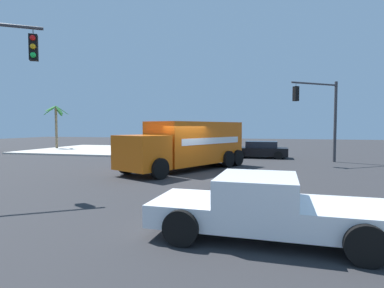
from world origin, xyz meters
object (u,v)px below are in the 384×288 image
at_px(delivery_truck, 188,144).
at_px(palm_tree_far, 56,119).
at_px(traffic_light_primary, 322,109).
at_px(pickup_white, 266,205).
at_px(sedan_black, 260,150).

bearing_deg(delivery_truck, palm_tree_far, 57.06).
relative_size(traffic_light_primary, palm_tree_far, 1.21).
xyz_separation_m(pickup_white, sedan_black, (18.22, 0.90, -0.10)).
distance_m(traffic_light_primary, pickup_white, 16.41).
xyz_separation_m(delivery_truck, pickup_white, (-10.28, -4.61, -0.72)).
distance_m(traffic_light_primary, palm_tree_far, 26.79).
relative_size(sedan_black, palm_tree_far, 0.93).
bearing_deg(delivery_truck, sedan_black, -25.03).
bearing_deg(sedan_black, traffic_light_primary, -120.09).
distance_m(sedan_black, palm_tree_far, 22.38).
bearing_deg(palm_tree_far, traffic_light_primary, -103.49).
relative_size(delivery_truck, palm_tree_far, 1.85).
xyz_separation_m(delivery_truck, palm_tree_far, (11.78, 18.17, 1.85)).
bearing_deg(palm_tree_far, pickup_white, -134.06).
bearing_deg(pickup_white, traffic_light_primary, -11.66).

